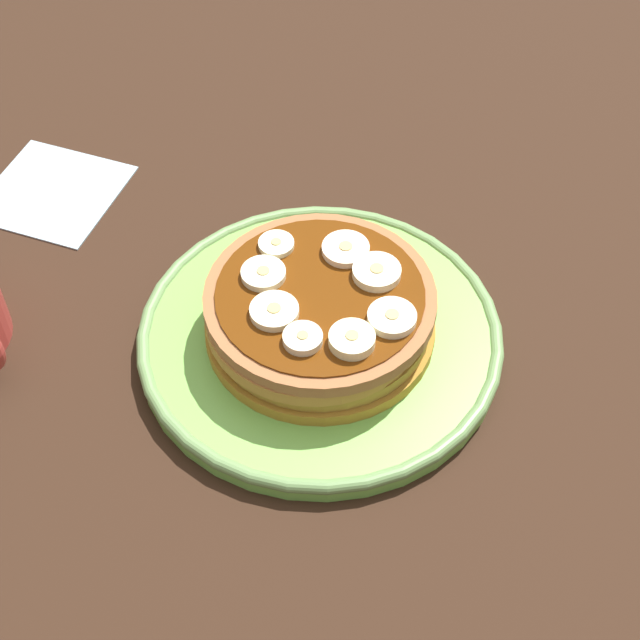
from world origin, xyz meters
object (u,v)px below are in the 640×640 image
at_px(banana_slice_2, 352,340).
at_px(napkin, 53,192).
at_px(banana_slice_0, 346,250).
at_px(banana_slice_7, 263,274).
at_px(pancake_stack, 315,312).
at_px(banana_slice_6, 274,312).
at_px(banana_slice_4, 377,273).
at_px(banana_slice_5, 392,318).
at_px(plate, 320,336).
at_px(banana_slice_1, 303,339).
at_px(banana_slice_3, 276,245).

height_order(banana_slice_2, napkin, banana_slice_2).
relative_size(banana_slice_0, banana_slice_7, 1.08).
distance_m(pancake_stack, banana_slice_6, 0.04).
distance_m(banana_slice_6, napkin, 0.28).
bearing_deg(banana_slice_6, banana_slice_7, 146.94).
bearing_deg(banana_slice_6, banana_slice_0, 93.03).
relative_size(pancake_stack, banana_slice_4, 4.85).
bearing_deg(banana_slice_0, pancake_stack, -76.65).
height_order(banana_slice_5, banana_slice_6, same).
relative_size(plate, banana_slice_0, 7.74).
bearing_deg(plate, banana_slice_1, -61.79).
relative_size(banana_slice_1, banana_slice_3, 1.03).
bearing_deg(banana_slice_0, banana_slice_5, -22.28).
xyz_separation_m(pancake_stack, banana_slice_6, (-0.01, -0.03, 0.02)).
bearing_deg(napkin, banana_slice_3, 11.30).
bearing_deg(banana_slice_6, plate, 74.86).
distance_m(plate, banana_slice_0, 0.07).
relative_size(banana_slice_0, banana_slice_5, 1.03).
bearing_deg(banana_slice_7, pancake_stack, 20.52).
relative_size(plate, banana_slice_6, 7.89).
xyz_separation_m(banana_slice_1, banana_slice_4, (-0.00, 0.08, 0.00)).
distance_m(banana_slice_2, banana_slice_6, 0.06).
relative_size(banana_slice_2, banana_slice_6, 0.93).
bearing_deg(pancake_stack, banana_slice_7, -159.48).
xyz_separation_m(plate, banana_slice_5, (0.05, 0.01, 0.05)).
bearing_deg(banana_slice_2, banana_slice_6, -163.39).
bearing_deg(banana_slice_1, banana_slice_2, 40.06).
relative_size(plate, banana_slice_3, 10.23).
bearing_deg(banana_slice_6, pancake_stack, 79.35).
relative_size(plate, banana_slice_2, 8.53).
relative_size(banana_slice_2, banana_slice_3, 1.20).
distance_m(banana_slice_0, banana_slice_3, 0.05).
xyz_separation_m(banana_slice_1, banana_slice_7, (-0.06, 0.02, -0.00)).
xyz_separation_m(plate, pancake_stack, (-0.00, -0.00, 0.03)).
bearing_deg(banana_slice_1, napkin, 178.79).
relative_size(banana_slice_3, banana_slice_6, 0.77).
bearing_deg(banana_slice_0, banana_slice_2, -45.28).
height_order(banana_slice_5, napkin, banana_slice_5).
xyz_separation_m(banana_slice_5, banana_slice_7, (-0.10, -0.03, -0.00)).
height_order(plate, banana_slice_1, banana_slice_1).
relative_size(banana_slice_4, banana_slice_6, 1.02).
xyz_separation_m(banana_slice_0, banana_slice_2, (0.06, -0.06, 0.00)).
bearing_deg(pancake_stack, banana_slice_1, -56.95).
distance_m(plate, pancake_stack, 0.03).
distance_m(plate, banana_slice_2, 0.07).
relative_size(banana_slice_4, banana_slice_5, 1.03).
xyz_separation_m(banana_slice_3, banana_slice_5, (0.11, 0.00, 0.00)).
xyz_separation_m(pancake_stack, banana_slice_2, (0.05, -0.02, 0.03)).
bearing_deg(banana_slice_4, banana_slice_3, -158.88).
distance_m(banana_slice_0, banana_slice_6, 0.08).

